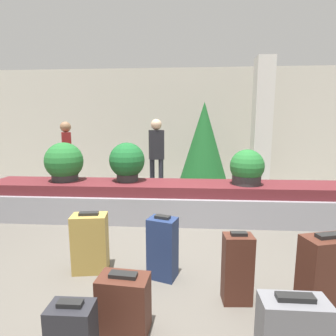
{
  "coord_description": "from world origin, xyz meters",
  "views": [
    {
      "loc": [
        0.29,
        -2.67,
        1.55
      ],
      "look_at": [
        0.0,
        1.62,
        0.86
      ],
      "focal_mm": 28.0,
      "sensor_mm": 36.0,
      "label": 1
    }
  ],
  "objects_px": {
    "pillar": "(262,124)",
    "potted_plant_0": "(127,162)",
    "suitcase_1": "(124,304)",
    "traveler_0": "(67,152)",
    "decorated_tree": "(204,144)",
    "potted_plant_2": "(64,163)",
    "suitcase_5": "(237,269)",
    "potted_plant_1": "(247,168)",
    "suitcase_2": "(163,248)",
    "suitcase_0": "(325,282)",
    "traveler_1": "(156,150)",
    "suitcase_6": "(90,243)"
  },
  "relations": [
    {
      "from": "suitcase_6",
      "to": "suitcase_0",
      "type": "bearing_deg",
      "value": -25.69
    },
    {
      "from": "suitcase_6",
      "to": "decorated_tree",
      "type": "distance_m",
      "value": 3.86
    },
    {
      "from": "suitcase_2",
      "to": "suitcase_6",
      "type": "xyz_separation_m",
      "value": [
        -0.78,
        0.07,
        -0.0
      ]
    },
    {
      "from": "suitcase_2",
      "to": "suitcase_5",
      "type": "distance_m",
      "value": 0.77
    },
    {
      "from": "pillar",
      "to": "potted_plant_0",
      "type": "distance_m",
      "value": 3.77
    },
    {
      "from": "traveler_0",
      "to": "decorated_tree",
      "type": "distance_m",
      "value": 3.09
    },
    {
      "from": "suitcase_5",
      "to": "suitcase_6",
      "type": "bearing_deg",
      "value": 161.07
    },
    {
      "from": "suitcase_5",
      "to": "potted_plant_2",
      "type": "relative_size",
      "value": 0.98
    },
    {
      "from": "pillar",
      "to": "traveler_1",
      "type": "distance_m",
      "value": 2.76
    },
    {
      "from": "suitcase_0",
      "to": "suitcase_2",
      "type": "xyz_separation_m",
      "value": [
        -1.31,
        0.59,
        -0.05
      ]
    },
    {
      "from": "suitcase_1",
      "to": "suitcase_2",
      "type": "xyz_separation_m",
      "value": [
        0.23,
        0.74,
        0.09
      ]
    },
    {
      "from": "traveler_0",
      "to": "potted_plant_0",
      "type": "bearing_deg",
      "value": 23.61
    },
    {
      "from": "suitcase_5",
      "to": "suitcase_6",
      "type": "distance_m",
      "value": 1.53
    },
    {
      "from": "suitcase_6",
      "to": "potted_plant_0",
      "type": "bearing_deg",
      "value": 81.44
    },
    {
      "from": "potted_plant_2",
      "to": "traveler_1",
      "type": "relative_size",
      "value": 0.39
    },
    {
      "from": "suitcase_2",
      "to": "traveler_1",
      "type": "bearing_deg",
      "value": 115.08
    },
    {
      "from": "suitcase_0",
      "to": "suitcase_1",
      "type": "distance_m",
      "value": 1.55
    },
    {
      "from": "potted_plant_1",
      "to": "potted_plant_2",
      "type": "relative_size",
      "value": 0.86
    },
    {
      "from": "traveler_0",
      "to": "potted_plant_2",
      "type": "bearing_deg",
      "value": -6.05
    },
    {
      "from": "suitcase_5",
      "to": "suitcase_2",
      "type": "bearing_deg",
      "value": 150.47
    },
    {
      "from": "potted_plant_1",
      "to": "potted_plant_2",
      "type": "bearing_deg",
      "value": 178.21
    },
    {
      "from": "potted_plant_2",
      "to": "traveler_1",
      "type": "xyz_separation_m",
      "value": [
        1.45,
        1.44,
        0.1
      ]
    },
    {
      "from": "pillar",
      "to": "suitcase_1",
      "type": "relative_size",
      "value": 6.72
    },
    {
      "from": "suitcase_2",
      "to": "potted_plant_2",
      "type": "xyz_separation_m",
      "value": [
        -1.87,
        1.85,
        0.61
      ]
    },
    {
      "from": "potted_plant_1",
      "to": "traveler_0",
      "type": "bearing_deg",
      "value": 158.97
    },
    {
      "from": "potted_plant_1",
      "to": "decorated_tree",
      "type": "height_order",
      "value": "decorated_tree"
    },
    {
      "from": "suitcase_0",
      "to": "potted_plant_0",
      "type": "bearing_deg",
      "value": 115.18
    },
    {
      "from": "suitcase_2",
      "to": "potted_plant_2",
      "type": "height_order",
      "value": "potted_plant_2"
    },
    {
      "from": "potted_plant_1",
      "to": "decorated_tree",
      "type": "distance_m",
      "value": 1.92
    },
    {
      "from": "potted_plant_2",
      "to": "decorated_tree",
      "type": "bearing_deg",
      "value": 34.25
    },
    {
      "from": "suitcase_1",
      "to": "decorated_tree",
      "type": "bearing_deg",
      "value": 83.47
    },
    {
      "from": "pillar",
      "to": "suitcase_6",
      "type": "relative_size",
      "value": 4.85
    },
    {
      "from": "suitcase_1",
      "to": "traveler_0",
      "type": "bearing_deg",
      "value": 124.21
    },
    {
      "from": "suitcase_1",
      "to": "traveler_0",
      "type": "xyz_separation_m",
      "value": [
        -2.19,
        3.89,
        0.76
      ]
    },
    {
      "from": "potted_plant_2",
      "to": "decorated_tree",
      "type": "height_order",
      "value": "decorated_tree"
    },
    {
      "from": "pillar",
      "to": "potted_plant_1",
      "type": "bearing_deg",
      "value": -109.66
    },
    {
      "from": "potted_plant_0",
      "to": "decorated_tree",
      "type": "bearing_deg",
      "value": 49.77
    },
    {
      "from": "potted_plant_0",
      "to": "traveler_0",
      "type": "bearing_deg",
      "value": 142.4
    },
    {
      "from": "suitcase_0",
      "to": "traveler_1",
      "type": "height_order",
      "value": "traveler_1"
    },
    {
      "from": "pillar",
      "to": "suitcase_0",
      "type": "height_order",
      "value": "pillar"
    },
    {
      "from": "potted_plant_2",
      "to": "traveler_0",
      "type": "relative_size",
      "value": 0.4
    },
    {
      "from": "suitcase_1",
      "to": "traveler_1",
      "type": "bearing_deg",
      "value": 97.66
    },
    {
      "from": "suitcase_5",
      "to": "traveler_0",
      "type": "xyz_separation_m",
      "value": [
        -3.11,
        3.49,
        0.67
      ]
    },
    {
      "from": "suitcase_0",
      "to": "potted_plant_2",
      "type": "bearing_deg",
      "value": 127.63
    },
    {
      "from": "potted_plant_2",
      "to": "decorated_tree",
      "type": "relative_size",
      "value": 0.32
    },
    {
      "from": "decorated_tree",
      "to": "pillar",
      "type": "bearing_deg",
      "value": 24.67
    },
    {
      "from": "potted_plant_2",
      "to": "traveler_0",
      "type": "height_order",
      "value": "traveler_0"
    },
    {
      "from": "suitcase_5",
      "to": "potted_plant_1",
      "type": "distance_m",
      "value": 2.23
    },
    {
      "from": "suitcase_5",
      "to": "potted_plant_1",
      "type": "xyz_separation_m",
      "value": [
        0.53,
        2.09,
        0.56
      ]
    },
    {
      "from": "suitcase_2",
      "to": "potted_plant_2",
      "type": "distance_m",
      "value": 2.7
    }
  ]
}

